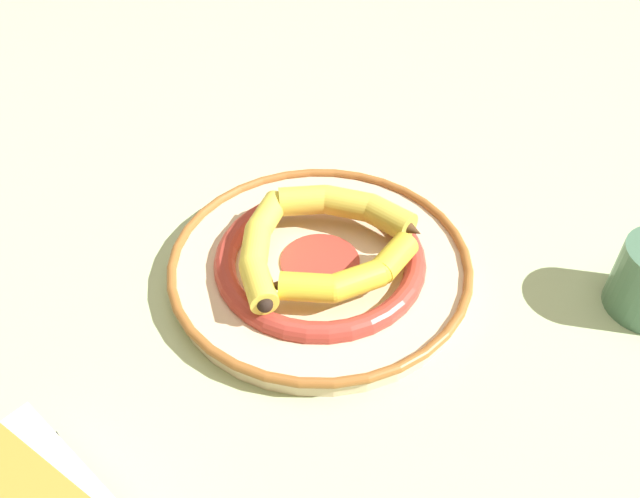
{
  "coord_description": "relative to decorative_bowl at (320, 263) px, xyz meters",
  "views": [
    {
      "loc": [
        0.28,
        -0.44,
        0.52
      ],
      "look_at": [
        0.03,
        0.01,
        0.04
      ],
      "focal_mm": 35.0,
      "sensor_mm": 36.0,
      "label": 1
    }
  ],
  "objects": [
    {
      "name": "ground_plane",
      "position": [
        -0.03,
        -0.01,
        -0.02
      ],
      "size": [
        2.8,
        2.8,
        0.0
      ],
      "primitive_type": "plane",
      "color": "#B2C693"
    },
    {
      "name": "decorative_bowl",
      "position": [
        0.0,
        0.0,
        0.0
      ],
      "size": [
        0.35,
        0.35,
        0.04
      ],
      "color": "beige",
      "rests_on": "ground_plane"
    },
    {
      "name": "banana_a",
      "position": [
        0.0,
        0.07,
        0.04
      ],
      "size": [
        0.18,
        0.07,
        0.03
      ],
      "rotation": [
        0.0,
        0.0,
        3.35
      ],
      "color": "gold",
      "rests_on": "decorative_bowl"
    },
    {
      "name": "banana_b",
      "position": [
        -0.05,
        -0.04,
        0.03
      ],
      "size": [
        0.1,
        0.17,
        0.03
      ],
      "rotation": [
        0.0,
        0.0,
        5.2
      ],
      "color": "yellow",
      "rests_on": "decorative_bowl"
    },
    {
      "name": "banana_c",
      "position": [
        0.05,
        -0.03,
        0.03
      ],
      "size": [
        0.12,
        0.15,
        0.03
      ],
      "rotation": [
        0.0,
        0.0,
        7.23
      ],
      "color": "yellow",
      "rests_on": "decorative_bowl"
    }
  ]
}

